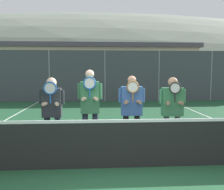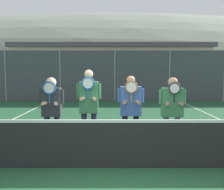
{
  "view_description": "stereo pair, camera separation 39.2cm",
  "coord_description": "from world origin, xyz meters",
  "px_view_note": "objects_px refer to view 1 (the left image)",
  "views": [
    {
      "loc": [
        -0.56,
        -4.58,
        1.85
      ],
      "look_at": [
        -0.18,
        1.15,
        1.28
      ],
      "focal_mm": 40.0,
      "sensor_mm": 36.0,
      "label": 1
    },
    {
      "loc": [
        -0.17,
        -4.59,
        1.85
      ],
      "look_at": [
        -0.18,
        1.15,
        1.28
      ],
      "focal_mm": 40.0,
      "sensor_mm": 36.0,
      "label": 2
    }
  ],
  "objects_px": {
    "player_leftmost": "(52,108)",
    "car_far_left": "(24,85)",
    "player_center_right": "(132,107)",
    "player_rightmost": "(172,107)",
    "car_left_of_center": "(97,84)",
    "player_center_left": "(90,105)",
    "car_center": "(163,83)"
  },
  "relations": [
    {
      "from": "car_far_left",
      "to": "player_center_right",
      "type": "bearing_deg",
      "value": -64.39
    },
    {
      "from": "player_leftmost",
      "to": "player_center_left",
      "type": "bearing_deg",
      "value": -2.09
    },
    {
      "from": "player_rightmost",
      "to": "car_far_left",
      "type": "xyz_separation_m",
      "value": [
        -6.67,
        12.0,
        -0.16
      ]
    },
    {
      "from": "player_center_right",
      "to": "player_rightmost",
      "type": "relative_size",
      "value": 1.02
    },
    {
      "from": "player_center_right",
      "to": "car_far_left",
      "type": "height_order",
      "value": "player_center_right"
    },
    {
      "from": "car_far_left",
      "to": "car_left_of_center",
      "type": "bearing_deg",
      "value": -2.44
    },
    {
      "from": "player_center_left",
      "to": "player_center_right",
      "type": "relative_size",
      "value": 1.08
    },
    {
      "from": "player_rightmost",
      "to": "car_center",
      "type": "height_order",
      "value": "car_center"
    },
    {
      "from": "player_center_right",
      "to": "car_center",
      "type": "height_order",
      "value": "car_center"
    },
    {
      "from": "player_center_right",
      "to": "car_center",
      "type": "bearing_deg",
      "value": 71.42
    },
    {
      "from": "player_center_left",
      "to": "car_far_left",
      "type": "xyz_separation_m",
      "value": [
        -4.79,
        12.0,
        -0.22
      ]
    },
    {
      "from": "player_center_left",
      "to": "car_center",
      "type": "bearing_deg",
      "value": 67.54
    },
    {
      "from": "car_center",
      "to": "player_leftmost",
      "type": "bearing_deg",
      "value": -115.87
    },
    {
      "from": "player_leftmost",
      "to": "player_center_right",
      "type": "distance_m",
      "value": 1.79
    },
    {
      "from": "car_far_left",
      "to": "car_left_of_center",
      "type": "distance_m",
      "value": 5.02
    },
    {
      "from": "car_center",
      "to": "car_far_left",
      "type": "bearing_deg",
      "value": -179.61
    },
    {
      "from": "player_leftmost",
      "to": "car_far_left",
      "type": "bearing_deg",
      "value": 108.24
    },
    {
      "from": "car_left_of_center",
      "to": "player_center_left",
      "type": "bearing_deg",
      "value": -91.09
    },
    {
      "from": "car_far_left",
      "to": "car_left_of_center",
      "type": "relative_size",
      "value": 1.07
    },
    {
      "from": "player_center_left",
      "to": "car_far_left",
      "type": "bearing_deg",
      "value": 111.77
    },
    {
      "from": "player_center_left",
      "to": "car_center",
      "type": "distance_m",
      "value": 13.05
    },
    {
      "from": "player_leftmost",
      "to": "player_rightmost",
      "type": "height_order",
      "value": "player_rightmost"
    },
    {
      "from": "car_left_of_center",
      "to": "car_center",
      "type": "xyz_separation_m",
      "value": [
        4.76,
        0.28,
        0.06
      ]
    },
    {
      "from": "player_center_right",
      "to": "player_rightmost",
      "type": "height_order",
      "value": "player_center_right"
    },
    {
      "from": "player_leftmost",
      "to": "car_left_of_center",
      "type": "distance_m",
      "value": 11.8
    },
    {
      "from": "player_rightmost",
      "to": "car_center",
      "type": "distance_m",
      "value": 12.46
    },
    {
      "from": "player_center_right",
      "to": "player_rightmost",
      "type": "bearing_deg",
      "value": -1.99
    },
    {
      "from": "car_far_left",
      "to": "car_left_of_center",
      "type": "xyz_separation_m",
      "value": [
        5.02,
        -0.21,
        0.03
      ]
    },
    {
      "from": "car_far_left",
      "to": "car_center",
      "type": "bearing_deg",
      "value": 0.39
    },
    {
      "from": "player_leftmost",
      "to": "player_center_right",
      "type": "bearing_deg",
      "value": 0.06
    },
    {
      "from": "player_center_left",
      "to": "car_left_of_center",
      "type": "bearing_deg",
      "value": 88.91
    },
    {
      "from": "car_left_of_center",
      "to": "player_rightmost",
      "type": "bearing_deg",
      "value": -82.01
    }
  ]
}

